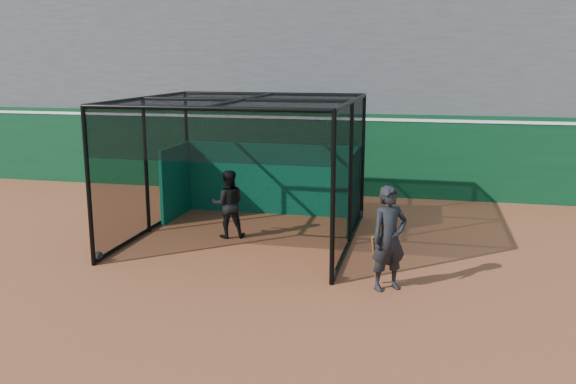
# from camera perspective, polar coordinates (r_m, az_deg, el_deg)

# --- Properties ---
(ground) EXTENTS (120.00, 120.00, 0.00)m
(ground) POSITION_cam_1_polar(r_m,az_deg,el_deg) (11.35, -6.44, -8.82)
(ground) COLOR brown
(ground) RESTS_ON ground
(outfield_wall) EXTENTS (50.00, 0.50, 2.50)m
(outfield_wall) POSITION_cam_1_polar(r_m,az_deg,el_deg) (19.03, 1.93, 3.81)
(outfield_wall) COLOR #09361A
(outfield_wall) RESTS_ON ground
(grandstand) EXTENTS (50.00, 7.85, 8.95)m
(grandstand) POSITION_cam_1_polar(r_m,az_deg,el_deg) (22.54, 3.87, 13.21)
(grandstand) COLOR #4C4C4F
(grandstand) RESTS_ON ground
(batting_cage) EXTENTS (4.96, 5.19, 3.20)m
(batting_cage) POSITION_cam_1_polar(r_m,az_deg,el_deg) (13.95, -4.09, 2.01)
(batting_cage) COLOR black
(batting_cage) RESTS_ON ground
(batter) EXTENTS (0.93, 0.83, 1.59)m
(batter) POSITION_cam_1_polar(r_m,az_deg,el_deg) (14.22, -5.61, -1.12)
(batter) COLOR black
(batter) RESTS_ON ground
(on_deck_player) EXTENTS (0.83, 0.77, 1.90)m
(on_deck_player) POSITION_cam_1_polar(r_m,az_deg,el_deg) (11.03, 9.43, -4.32)
(on_deck_player) COLOR black
(on_deck_player) RESTS_ON ground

